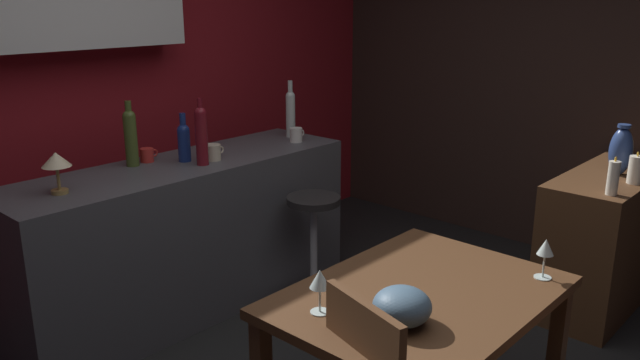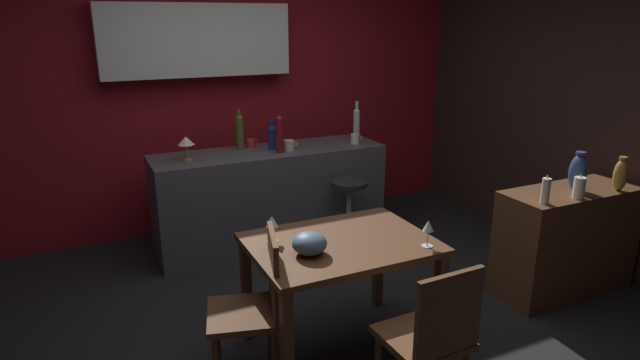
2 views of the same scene
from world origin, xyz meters
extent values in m
cube|color=maroon|center=(0.00, 2.10, 1.30)|extent=(5.20, 0.10, 2.60)
cube|color=#33231E|center=(2.55, 0.30, 1.30)|extent=(0.10, 4.40, 2.60)
cube|color=#56351E|center=(-0.01, -0.36, 0.72)|extent=(1.10, 0.81, 0.04)
cube|color=#56351E|center=(0.49, -0.01, 0.35)|extent=(0.06, 0.06, 0.70)
cube|color=#4C4C51|center=(0.17, 1.39, 0.45)|extent=(2.10, 0.60, 0.90)
cube|color=#56351E|center=(1.90, -0.43, 0.41)|extent=(1.10, 0.44, 0.82)
cylinder|color=#262323|center=(0.71, 0.87, 0.66)|extent=(0.32, 0.32, 0.04)
cylinder|color=silver|center=(0.71, 0.87, 0.33)|extent=(0.04, 0.04, 0.64)
cylinder|color=silver|center=(0.71, 0.87, 0.01)|extent=(0.34, 0.34, 0.03)
cylinder|color=silver|center=(0.42, -0.65, 0.74)|extent=(0.07, 0.07, 0.00)
cylinder|color=silver|center=(0.42, -0.65, 0.79)|extent=(0.01, 0.01, 0.10)
cone|color=silver|center=(0.42, -0.65, 0.87)|extent=(0.07, 0.07, 0.06)
cylinder|color=silver|center=(-0.39, -0.18, 0.74)|extent=(0.07, 0.07, 0.00)
cylinder|color=silver|center=(-0.39, -0.18, 0.79)|extent=(0.01, 0.01, 0.09)
cone|color=silver|center=(-0.39, -0.18, 0.87)|extent=(0.07, 0.07, 0.07)
ellipsoid|color=slate|center=(-0.26, -0.44, 0.80)|extent=(0.20, 0.20, 0.13)
cylinder|color=navy|center=(0.21, 1.41, 0.99)|extent=(0.07, 0.07, 0.18)
sphere|color=navy|center=(0.21, 1.41, 1.08)|extent=(0.07, 0.07, 0.07)
cylinder|color=navy|center=(0.21, 1.41, 1.14)|extent=(0.04, 0.04, 0.08)
cylinder|color=maroon|center=(0.23, 1.27, 1.05)|extent=(0.07, 0.07, 0.30)
sphere|color=maroon|center=(0.23, 1.27, 1.20)|extent=(0.07, 0.07, 0.07)
cylinder|color=maroon|center=(0.23, 1.27, 1.25)|extent=(0.03, 0.03, 0.06)
cylinder|color=silver|center=(1.09, 1.42, 1.04)|extent=(0.06, 0.06, 0.28)
sphere|color=silver|center=(1.09, 1.42, 1.18)|extent=(0.06, 0.06, 0.06)
cylinder|color=silver|center=(1.09, 1.42, 1.24)|extent=(0.03, 0.03, 0.09)
cylinder|color=#475623|center=(-0.05, 1.54, 1.04)|extent=(0.07, 0.07, 0.28)
sphere|color=#475623|center=(-0.05, 1.54, 1.18)|extent=(0.07, 0.07, 0.07)
cylinder|color=#475623|center=(-0.05, 1.54, 1.23)|extent=(0.04, 0.04, 0.07)
cylinder|color=white|center=(1.00, 1.28, 0.95)|extent=(0.08, 0.08, 0.09)
torus|color=white|center=(1.05, 1.28, 0.95)|extent=(0.05, 0.01, 0.05)
cylinder|color=beige|center=(0.33, 1.31, 0.95)|extent=(0.09, 0.09, 0.09)
torus|color=beige|center=(0.39, 1.31, 0.95)|extent=(0.05, 0.01, 0.05)
cylinder|color=red|center=(0.05, 1.56, 0.94)|extent=(0.08, 0.08, 0.08)
torus|color=red|center=(0.10, 1.56, 0.94)|extent=(0.05, 0.01, 0.05)
cylinder|color=#A58447|center=(-0.57, 1.34, 0.91)|extent=(0.08, 0.08, 0.02)
cylinder|color=#A58447|center=(-0.57, 1.34, 0.98)|extent=(0.02, 0.02, 0.12)
cone|color=beige|center=(-0.57, 1.34, 1.07)|extent=(0.14, 0.14, 0.07)
cylinder|color=white|center=(1.77, -0.58, 0.90)|extent=(0.08, 0.08, 0.15)
ellipsoid|color=yellow|center=(1.77, -0.58, 0.99)|extent=(0.01, 0.01, 0.03)
cylinder|color=white|center=(1.46, -0.56, 0.91)|extent=(0.06, 0.06, 0.18)
ellipsoid|color=yellow|center=(1.46, -0.56, 1.01)|extent=(0.01, 0.01, 0.03)
ellipsoid|color=#334C8C|center=(1.90, -0.45, 0.96)|extent=(0.13, 0.13, 0.28)
cylinder|color=#334C8C|center=(1.90, -0.45, 1.11)|extent=(0.07, 0.07, 0.02)
camera|label=1|loc=(-1.87, -1.53, 1.82)|focal=35.33mm
camera|label=2|loc=(-1.39, -2.97, 2.04)|focal=29.47mm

